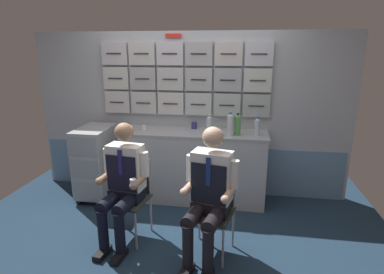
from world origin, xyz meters
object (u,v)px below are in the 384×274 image
object	(u,v)px
water_bottle_short	(238,125)
coffee_cup_spare	(194,125)
folding_chair_left	(131,189)
service_trolley	(96,161)
crew_member_left	(123,180)
folding_chair_right	(214,201)
crew_member_right	(209,190)

from	to	relation	value
water_bottle_short	coffee_cup_spare	distance (m)	0.62
folding_chair_left	water_bottle_short	xyz separation A→B (m)	(1.08, 0.82, 0.54)
service_trolley	folding_chair_left	xyz separation A→B (m)	(0.75, -0.77, 0.00)
service_trolley	coffee_cup_spare	world-z (taller)	coffee_cup_spare
crew_member_left	folding_chair_right	size ratio (longest dim) A/B	1.49
folding_chair_left	coffee_cup_spare	bearing A→B (deg)	64.09
folding_chair_right	crew_member_right	world-z (taller)	crew_member_right
water_bottle_short	coffee_cup_spare	xyz separation A→B (m)	(-0.56, 0.24, -0.08)
crew_member_right	crew_member_left	bearing A→B (deg)	171.51
folding_chair_left	crew_member_left	size ratio (longest dim) A/B	0.67
service_trolley	folding_chair_right	distance (m)	1.87
service_trolley	folding_chair_left	size ratio (longest dim) A/B	1.14
folding_chair_right	water_bottle_short	world-z (taller)	water_bottle_short
crew_member_right	coffee_cup_spare	world-z (taller)	crew_member_right
water_bottle_short	folding_chair_left	bearing A→B (deg)	-142.76
service_trolley	water_bottle_short	size ratio (longest dim) A/B	3.56
folding_chair_left	folding_chair_right	world-z (taller)	same
folding_chair_right	water_bottle_short	xyz separation A→B (m)	(0.19, 0.95, 0.54)
service_trolley	crew_member_left	xyz separation A→B (m)	(0.73, -0.93, 0.17)
folding_chair_left	coffee_cup_spare	distance (m)	1.26
folding_chair_right	crew_member_right	xyz separation A→B (m)	(-0.04, -0.15, 0.19)
coffee_cup_spare	folding_chair_right	bearing A→B (deg)	-72.58
service_trolley	folding_chair_right	xyz separation A→B (m)	(1.64, -0.90, 0.00)
crew_member_left	coffee_cup_spare	bearing A→B (deg)	66.23
crew_member_left	folding_chair_right	bearing A→B (deg)	1.52
crew_member_right	service_trolley	bearing A→B (deg)	146.56
crew_member_left	service_trolley	bearing A→B (deg)	128.06
folding_chair_right	crew_member_right	bearing A→B (deg)	-102.85
water_bottle_short	coffee_cup_spare	size ratio (longest dim) A/B	3.17
water_bottle_short	service_trolley	bearing A→B (deg)	-178.36
folding_chair_right	crew_member_right	distance (m)	0.24
coffee_cup_spare	folding_chair_left	bearing A→B (deg)	-115.91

